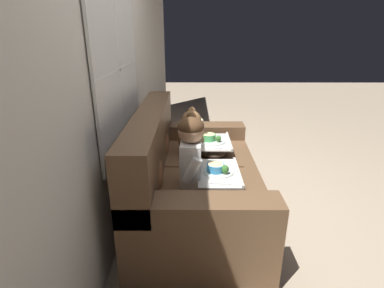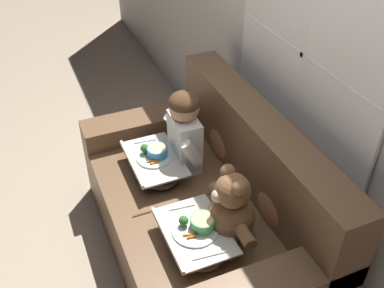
% 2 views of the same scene
% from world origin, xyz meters
% --- Properties ---
extents(ground_plane, '(14.00, 14.00, 0.00)m').
position_xyz_m(ground_plane, '(0.00, 0.00, 0.00)').
color(ground_plane, tan).
extents(wall_back_with_window, '(8.00, 0.08, 2.60)m').
position_xyz_m(wall_back_with_window, '(0.00, 0.64, 1.30)').
color(wall_back_with_window, beige).
rests_on(wall_back_with_window, ground_plane).
extents(couch, '(1.71, 1.00, 0.94)m').
position_xyz_m(couch, '(0.00, 0.07, 0.33)').
color(couch, brown).
rests_on(couch, ground_plane).
extents(throw_pillow_behind_child, '(0.33, 0.16, 0.34)m').
position_xyz_m(throw_pillow_behind_child, '(-0.32, 0.32, 0.63)').
color(throw_pillow_behind_child, '#B2754C').
rests_on(throw_pillow_behind_child, couch).
extents(throw_pillow_behind_teddy, '(0.32, 0.15, 0.33)m').
position_xyz_m(throw_pillow_behind_teddy, '(0.32, 0.32, 0.63)').
color(throw_pillow_behind_teddy, '#B2754C').
rests_on(throw_pillow_behind_teddy, couch).
extents(child_figure, '(0.37, 0.19, 0.52)m').
position_xyz_m(child_figure, '(-0.32, 0.05, 0.76)').
color(child_figure, white).
rests_on(child_figure, couch).
extents(teddy_bear, '(0.45, 0.31, 0.42)m').
position_xyz_m(teddy_bear, '(0.32, 0.05, 0.65)').
color(teddy_bear, brown).
rests_on(teddy_bear, couch).
extents(lap_tray_child, '(0.47, 0.30, 0.19)m').
position_xyz_m(lap_tray_child, '(-0.32, -0.15, 0.54)').
color(lap_tray_child, '#473D33').
rests_on(lap_tray_child, child_figure).
extents(lap_tray_teddy, '(0.45, 0.32, 0.18)m').
position_xyz_m(lap_tray_teddy, '(0.32, -0.15, 0.54)').
color(lap_tray_teddy, '#473D33').
rests_on(lap_tray_teddy, teddy_bear).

